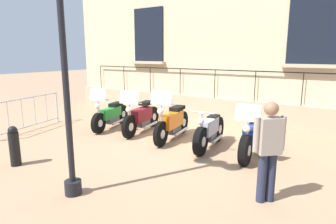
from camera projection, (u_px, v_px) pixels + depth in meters
name	position (u px, v px, depth m)	size (l,w,h in m)	color
ground_plane	(175.00, 137.00, 8.10)	(60.00, 60.00, 0.00)	#9E7A5B
building_facade	(222.00, 14.00, 9.79)	(0.82, 13.35, 7.57)	#C6B28E
motorcycle_green	(111.00, 115.00, 9.07)	(2.00, 0.75, 1.34)	black
motorcycle_maroon	(142.00, 117.00, 8.57)	(2.08, 0.70, 1.32)	black
motorcycle_orange	(172.00, 123.00, 7.83)	(2.07, 0.68, 1.43)	black
motorcycle_silver	(210.00, 132.00, 7.15)	(1.93, 0.55, 1.02)	black
motorcycle_blue	(253.00, 138.00, 6.58)	(2.00, 0.63, 1.30)	black
lamppost	(60.00, 0.00, 4.23)	(0.36, 1.06, 4.01)	black
crowd_barrier	(29.00, 113.00, 8.73)	(2.42, 0.60, 1.05)	#B7B7BF
bollard	(14.00, 146.00, 6.01)	(0.21, 0.21, 0.86)	black
pedestrian_standing	(269.00, 147.00, 4.44)	(0.41, 0.41, 1.63)	#23283D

